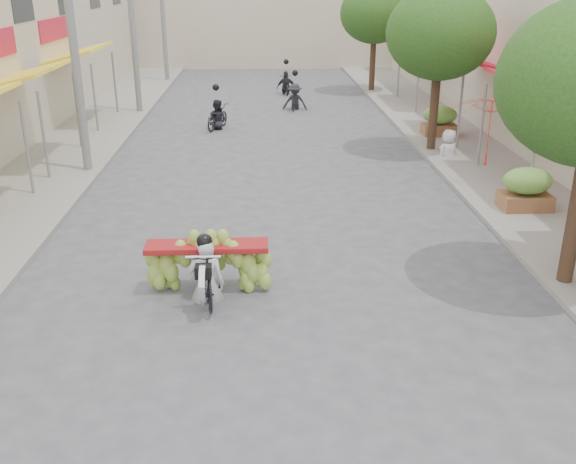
# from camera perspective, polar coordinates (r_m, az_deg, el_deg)

# --- Properties ---
(ground) EXTENTS (120.00, 120.00, 0.00)m
(ground) POSITION_cam_1_polar(r_m,az_deg,el_deg) (8.58, -0.09, -17.55)
(ground) COLOR #515156
(ground) RESTS_ON ground
(sidewalk_left) EXTENTS (4.00, 60.00, 0.12)m
(sidewalk_left) POSITION_cam_1_polar(r_m,az_deg,el_deg) (23.28, -19.41, 7.15)
(sidewalk_left) COLOR gray
(sidewalk_left) RESTS_ON ground
(sidewalk_right) EXTENTS (4.00, 60.00, 0.12)m
(sidewalk_right) POSITION_cam_1_polar(r_m,az_deg,el_deg) (23.45, 15.76, 7.67)
(sidewalk_right) COLOR gray
(sidewalk_right) RESTS_ON ground
(far_building) EXTENTS (20.00, 6.00, 7.00)m
(far_building) POSITION_cam_1_polar(r_m,az_deg,el_deg) (44.68, -2.32, 19.22)
(far_building) COLOR #C3B69A
(far_building) RESTS_ON ground
(utility_pole_mid) EXTENTS (0.60, 0.24, 8.00)m
(utility_pole_mid) POSITION_cam_1_polar(r_m,az_deg,el_deg) (19.37, -18.66, 16.50)
(utility_pole_mid) COLOR slate
(utility_pole_mid) RESTS_ON ground
(utility_pole_far) EXTENTS (0.60, 0.24, 8.00)m
(utility_pole_far) POSITION_cam_1_polar(r_m,az_deg,el_deg) (28.14, -13.73, 18.28)
(utility_pole_far) COLOR slate
(utility_pole_far) RESTS_ON ground
(utility_pole_back) EXTENTS (0.60, 0.24, 8.00)m
(utility_pole_back) POSITION_cam_1_polar(r_m,az_deg,el_deg) (37.02, -11.12, 19.17)
(utility_pole_back) COLOR slate
(utility_pole_back) RESTS_ON ground
(street_tree_mid) EXTENTS (3.40, 3.40, 5.25)m
(street_tree_mid) POSITION_cam_1_polar(r_m,az_deg,el_deg) (21.46, 13.39, 16.77)
(street_tree_mid) COLOR #3A2719
(street_tree_mid) RESTS_ON ground
(street_tree_far) EXTENTS (3.40, 3.40, 5.25)m
(street_tree_far) POSITION_cam_1_polar(r_m,az_deg,el_deg) (33.17, 7.73, 18.69)
(street_tree_far) COLOR #3A2719
(street_tree_far) RESTS_ON ground
(produce_crate_mid) EXTENTS (1.20, 0.88, 1.16)m
(produce_crate_mid) POSITION_cam_1_polar(r_m,az_deg,el_deg) (16.68, 20.48, 3.90)
(produce_crate_mid) COLOR brown
(produce_crate_mid) RESTS_ON ground
(produce_crate_far) EXTENTS (1.20, 0.88, 1.16)m
(produce_crate_far) POSITION_cam_1_polar(r_m,az_deg,el_deg) (24.01, 13.36, 9.81)
(produce_crate_far) COLOR brown
(produce_crate_far) RESTS_ON ground
(banana_motorbike) EXTENTS (2.23, 1.90, 2.18)m
(banana_motorbike) POSITION_cam_1_polar(r_m,az_deg,el_deg) (11.59, -7.26, -2.44)
(banana_motorbike) COLOR black
(banana_motorbike) RESTS_ON ground
(market_umbrella) EXTENTS (2.43, 2.43, 1.88)m
(market_umbrella) POSITION_cam_1_polar(r_m,az_deg,el_deg) (17.88, 17.85, 11.41)
(market_umbrella) COLOR red
(market_umbrella) RESTS_ON ground
(pedestrian) EXTENTS (0.93, 0.80, 1.62)m
(pedestrian) POSITION_cam_1_polar(r_m,az_deg,el_deg) (21.23, 14.21, 8.83)
(pedestrian) COLOR silver
(pedestrian) RESTS_ON ground
(bg_motorbike_a) EXTENTS (1.13, 1.73, 1.95)m
(bg_motorbike_a) POSITION_cam_1_polar(r_m,az_deg,el_deg) (24.96, -6.36, 10.76)
(bg_motorbike_a) COLOR black
(bg_motorbike_a) RESTS_ON ground
(bg_motorbike_b) EXTENTS (1.13, 1.71, 1.95)m
(bg_motorbike_b) POSITION_cam_1_polar(r_m,az_deg,el_deg) (28.59, 0.62, 12.50)
(bg_motorbike_b) COLOR black
(bg_motorbike_b) RESTS_ON ground
(bg_motorbike_c) EXTENTS (0.99, 1.54, 1.95)m
(bg_motorbike_c) POSITION_cam_1_polar(r_m,az_deg,el_deg) (32.55, -0.16, 13.57)
(bg_motorbike_c) COLOR black
(bg_motorbike_c) RESTS_ON ground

